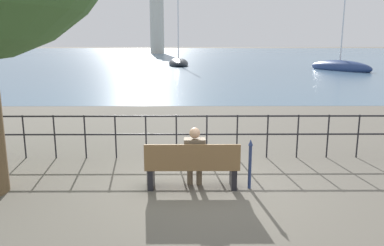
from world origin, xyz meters
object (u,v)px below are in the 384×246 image
at_px(sailboat_0, 178,63).
at_px(harbor_lighthouse, 157,9).
at_px(seated_person_left, 195,154).
at_px(closed_umbrella, 250,161).
at_px(sailboat_1, 340,67).
at_px(park_bench, 192,167).

xyz_separation_m(sailboat_0, harbor_lighthouse, (-8.62, 70.33, 13.10)).
height_order(seated_person_left, closed_umbrella, seated_person_left).
bearing_deg(sailboat_1, harbor_lighthouse, 84.34).
bearing_deg(sailboat_0, closed_umbrella, -90.50).
xyz_separation_m(seated_person_left, closed_umbrella, (1.04, -0.07, -0.11)).
height_order(sailboat_0, sailboat_1, sailboat_1).
xyz_separation_m(closed_umbrella, harbor_lighthouse, (-11.19, 113.47, 12.87)).
xyz_separation_m(park_bench, harbor_lighthouse, (-10.11, 113.47, 12.97)).
bearing_deg(park_bench, seated_person_left, 59.45).
height_order(sailboat_1, harbor_lighthouse, harbor_lighthouse).
distance_m(sailboat_1, harbor_lighthouse, 85.32).
distance_m(sailboat_0, sailboat_1, 20.02).
relative_size(closed_umbrella, sailboat_0, 0.10).
height_order(seated_person_left, sailboat_0, sailboat_0).
bearing_deg(seated_person_left, sailboat_1, 64.43).
distance_m(closed_umbrella, sailboat_1, 36.43).
bearing_deg(park_bench, sailboat_0, 91.98).
distance_m(park_bench, sailboat_0, 43.17).
relative_size(sailboat_0, sailboat_1, 0.73).
xyz_separation_m(sailboat_1, harbor_lighthouse, (-26.03, 80.20, 13.03)).
distance_m(sailboat_0, harbor_lighthouse, 72.06).
distance_m(park_bench, sailboat_1, 36.89).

